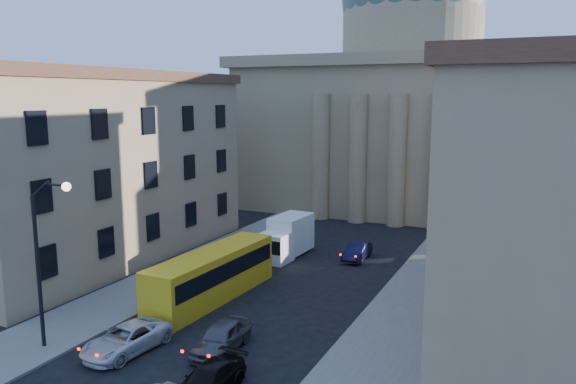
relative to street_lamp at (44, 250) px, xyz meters
The scene contains 11 objects.
sidewalk_left 11.38m from the street_lamp, 98.71° to the left, with size 5.00×60.00×0.15m, color #63605B.
sidewalk_right 19.14m from the street_lamp, 32.88° to the left, with size 5.00×60.00×0.15m, color #63605B.
church 48.43m from the street_lamp, 81.65° to the left, with size 68.02×28.76×36.60m.
building_left 17.36m from the street_lamp, 125.62° to the left, with size 11.60×26.60×14.70m.
street_lamp is the anchor object (origin of this frame).
car_left_mid 6.03m from the street_lamp, 22.29° to the left, with size 2.27×4.92×1.37m, color silver.
car_right_mid 10.67m from the street_lamp, ahead, with size 1.76×4.34×1.26m, color black.
car_right_far 9.81m from the street_lamp, 24.16° to the left, with size 1.78×4.43×1.51m, color #45454A.
car_right_distant 24.24m from the street_lamp, 67.30° to the left, with size 1.39×4.00×1.32m, color black.
city_bus 10.98m from the street_lamp, 70.45° to the left, with size 3.11×11.09×3.09m.
box_truck 21.15m from the street_lamp, 79.83° to the left, with size 2.59×5.91×3.18m.
Camera 1 is at (15.29, -11.30, 12.88)m, focal length 35.00 mm.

